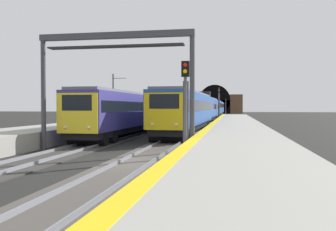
% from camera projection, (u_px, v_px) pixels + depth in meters
% --- Properties ---
extents(ground_plane, '(320.00, 320.00, 0.00)m').
position_uv_depth(ground_plane, '(137.00, 164.00, 15.95)').
color(ground_plane, black).
extents(platform_right, '(112.00, 4.57, 1.04)m').
position_uv_depth(platform_right, '(240.00, 155.00, 15.15)').
color(platform_right, '#9E9B93').
rests_on(platform_right, ground_plane).
extents(platform_right_edge_strip, '(112.00, 0.50, 0.01)m').
position_uv_depth(platform_right_edge_strip, '(192.00, 141.00, 15.50)').
color(platform_right_edge_strip, yellow).
rests_on(platform_right_edge_strip, platform_right).
extents(track_main_line, '(160.00, 2.90, 0.21)m').
position_uv_depth(track_main_line, '(137.00, 163.00, 15.95)').
color(track_main_line, '#4C4742').
rests_on(track_main_line, ground_plane).
extents(track_adjacent_line, '(160.00, 2.93, 0.21)m').
position_uv_depth(track_adjacent_line, '(36.00, 160.00, 16.81)').
color(track_adjacent_line, '#383533').
rests_on(track_adjacent_line, ground_plane).
extents(train_main_approaching, '(82.43, 3.34, 4.78)m').
position_uv_depth(train_main_approaching, '(209.00, 108.00, 64.10)').
color(train_main_approaching, '#264C99').
rests_on(train_main_approaching, ground_plane).
extents(train_adjacent_platform, '(55.41, 3.00, 4.66)m').
position_uv_depth(train_adjacent_platform, '(165.00, 110.00, 48.67)').
color(train_adjacent_platform, navy).
rests_on(train_adjacent_platform, ground_plane).
extents(railway_signal_near, '(0.39, 0.38, 4.72)m').
position_uv_depth(railway_signal_near, '(185.00, 101.00, 17.36)').
color(railway_signal_near, '#4C4C54').
rests_on(railway_signal_near, ground_plane).
extents(railway_signal_mid, '(0.39, 0.38, 5.73)m').
position_uv_depth(railway_signal_mid, '(219.00, 102.00, 59.55)').
color(railway_signal_mid, '#4C4C54').
rests_on(railway_signal_mid, ground_plane).
extents(railway_signal_far, '(0.39, 0.38, 5.24)m').
position_uv_depth(railway_signal_far, '(226.00, 105.00, 117.77)').
color(railway_signal_far, '#4C4C54').
rests_on(railway_signal_far, ground_plane).
extents(overhead_signal_gantry, '(0.70, 9.09, 6.74)m').
position_uv_depth(overhead_signal_gantry, '(115.00, 60.00, 20.42)').
color(overhead_signal_gantry, '#3F3F47').
rests_on(overhead_signal_gantry, ground_plane).
extents(tunnel_portal, '(2.84, 20.35, 11.40)m').
position_uv_depth(tunnel_portal, '(215.00, 104.00, 134.18)').
color(tunnel_portal, brown).
rests_on(tunnel_portal, ground_plane).
extents(catenary_mast_near, '(0.22, 1.98, 7.03)m').
position_uv_depth(catenary_mast_near, '(113.00, 99.00, 49.49)').
color(catenary_mast_near, '#595B60').
rests_on(catenary_mast_near, ground_plane).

